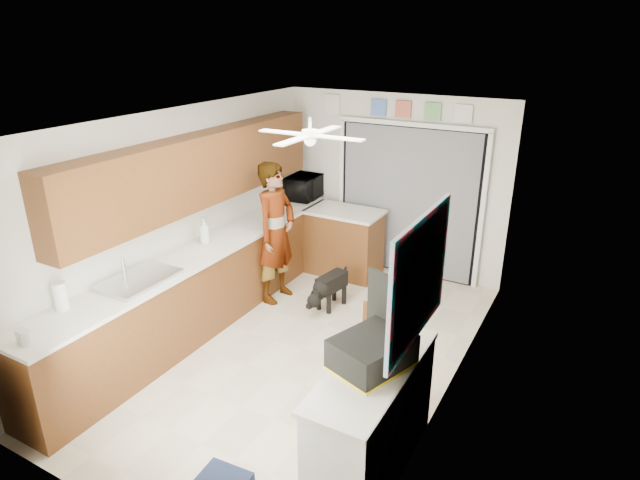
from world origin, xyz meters
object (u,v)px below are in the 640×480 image
at_px(soap_bottle, 204,230).
at_px(dog, 332,289).
at_px(cardboard_box, 337,433).
at_px(suitcase, 372,352).
at_px(man, 276,233).
at_px(microwave, 305,187).
at_px(paper_towel_roll, 60,296).

distance_m(soap_bottle, dog, 1.73).
distance_m(soap_bottle, cardboard_box, 2.88).
xyz_separation_m(suitcase, man, (-2.22, 2.07, -0.16)).
height_order(suitcase, dog, suitcase).
bearing_deg(dog, man, -161.02).
height_order(soap_bottle, dog, soap_bottle).
distance_m(soap_bottle, suitcase, 3.02).
xyz_separation_m(microwave, dog, (1.12, -1.24, -0.86)).
relative_size(soap_bottle, cardboard_box, 0.86).
relative_size(soap_bottle, paper_towel_roll, 1.19).
distance_m(suitcase, dog, 2.77).
height_order(paper_towel_roll, dog, paper_towel_roll).
bearing_deg(microwave, dog, -142.35).
bearing_deg(suitcase, paper_towel_roll, -149.31).
relative_size(cardboard_box, man, 0.20).
xyz_separation_m(microwave, man, (0.38, -1.36, -0.21)).
height_order(microwave, cardboard_box, microwave).
bearing_deg(suitcase, cardboard_box, -172.99).
bearing_deg(microwave, suitcase, -147.05).
xyz_separation_m(soap_bottle, man, (0.50, 0.75, -0.19)).
bearing_deg(suitcase, microwave, 146.67).
bearing_deg(dog, suitcase, -46.11).
bearing_deg(microwave, soap_bottle, 172.74).
bearing_deg(cardboard_box, suitcase, -12.50).
xyz_separation_m(microwave, soap_bottle, (-0.11, -2.12, -0.01)).
bearing_deg(cardboard_box, microwave, 124.17).
xyz_separation_m(microwave, paper_towel_roll, (-0.17, -3.98, -0.04)).
bearing_deg(soap_bottle, suitcase, -25.92).
height_order(suitcase, man, man).
relative_size(microwave, cardboard_box, 1.67).
height_order(suitcase, cardboard_box, suitcase).
distance_m(paper_towel_roll, man, 2.68).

